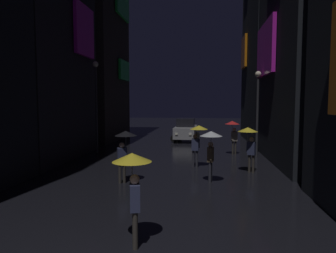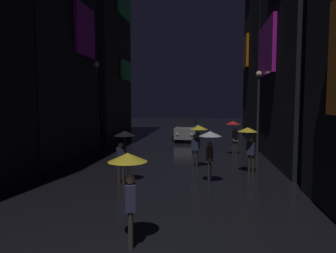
% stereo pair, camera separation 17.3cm
% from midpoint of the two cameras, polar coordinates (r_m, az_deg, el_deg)
% --- Properties ---
extents(building_left_far, '(4.25, 7.47, 22.92)m').
position_cam_midpoint_polar(building_left_far, '(28.24, -13.26, 21.37)').
color(building_left_far, '#2D2826').
rests_on(building_left_far, ground).
extents(building_right_far, '(4.25, 8.83, 22.20)m').
position_cam_midpoint_polar(building_right_far, '(27.72, 20.09, 20.74)').
color(building_right_far, black).
rests_on(building_right_far, ground).
extents(pedestrian_foreground_left_black, '(0.90, 0.90, 2.12)m').
position_cam_midpoint_polar(pedestrian_foreground_left_black, '(12.21, -8.05, -2.94)').
color(pedestrian_foreground_left_black, '#38332D').
rests_on(pedestrian_foreground_left_black, ground).
extents(pedestrian_midstreet_centre_yellow, '(0.90, 0.90, 2.12)m').
position_cam_midpoint_polar(pedestrian_midstreet_centre_yellow, '(15.06, 5.98, -1.50)').
color(pedestrian_midstreet_centre_yellow, '#2D2D38').
rests_on(pedestrian_midstreet_centre_yellow, ground).
extents(pedestrian_foreground_right_yellow, '(0.90, 0.90, 2.12)m').
position_cam_midpoint_polar(pedestrian_foreground_right_yellow, '(6.87, -6.80, -8.81)').
color(pedestrian_foreground_right_yellow, '#38332D').
rests_on(pedestrian_foreground_right_yellow, ground).
extents(pedestrian_midstreet_left_red, '(0.90, 0.90, 2.12)m').
position_cam_midpoint_polar(pedestrian_midstreet_left_red, '(19.03, 12.64, -0.32)').
color(pedestrian_midstreet_left_red, '#38332D').
rests_on(pedestrian_midstreet_left_red, ground).
extents(pedestrian_near_crossing_clear, '(0.90, 0.90, 2.12)m').
position_cam_midpoint_polar(pedestrian_near_crossing_clear, '(12.15, 8.40, -2.98)').
color(pedestrian_near_crossing_clear, '#2D2D38').
rests_on(pedestrian_near_crossing_clear, ground).
extents(pedestrian_far_right_yellow, '(0.90, 0.90, 2.12)m').
position_cam_midpoint_polar(pedestrian_far_right_yellow, '(14.28, 15.48, -1.97)').
color(pedestrian_far_right_yellow, '#38332D').
rests_on(pedestrian_far_right_yellow, ground).
extents(car_distant, '(2.36, 4.20, 1.92)m').
position_cam_midpoint_polar(car_distant, '(25.64, 3.86, -0.65)').
color(car_distant, '#99999E').
rests_on(car_distant, ground).
extents(streetlamp_left_far, '(0.36, 0.36, 5.87)m').
position_cam_midpoint_polar(streetlamp_left_far, '(19.75, -13.13, 5.56)').
color(streetlamp_left_far, '#2D2D33').
rests_on(streetlamp_left_far, ground).
extents(streetlamp_right_far, '(0.36, 0.36, 5.10)m').
position_cam_midpoint_polar(streetlamp_right_far, '(18.51, 17.07, 4.27)').
color(streetlamp_right_far, '#2D2D33').
rests_on(streetlamp_right_far, ground).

